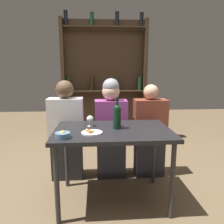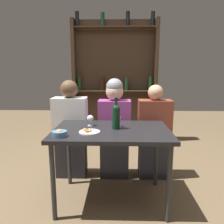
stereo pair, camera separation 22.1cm
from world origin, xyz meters
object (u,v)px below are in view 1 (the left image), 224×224
Objects in this scene: wine_glass_1 at (118,119)px; snack_bowl at (63,135)px; wine_glass_0 at (90,119)px; food_plate_0 at (91,132)px; seated_person_left at (66,133)px; seated_person_center at (111,130)px; seated_person_right at (150,134)px; wine_bottle at (117,115)px.

wine_glass_1 is 0.91× the size of snack_bowl.
snack_bowl is (-0.51, -0.35, -0.06)m from wine_glass_1.
food_plate_0 is (0.02, -0.25, -0.07)m from wine_glass_0.
seated_person_left reaches higher than food_plate_0.
wine_glass_0 is 0.29m from wine_glass_1.
snack_bowl is at bearing -120.84° from seated_person_center.
wine_glass_1 is 0.69m from seated_person_right.
seated_person_right is at bearing 48.13° from wine_bottle.
wine_glass_0 reaches higher than snack_bowl.
seated_person_center reaches higher than food_plate_0.
food_plate_0 is 1.00m from seated_person_right.
wine_glass_1 is (0.29, -0.02, 0.01)m from wine_glass_0.
seated_person_center reaches higher than seated_person_left.
snack_bowl is at bearing -120.83° from wine_glass_0.
seated_person_center is (0.23, 0.66, -0.16)m from food_plate_0.
seated_person_left is at bearing 143.71° from wine_glass_1.
wine_bottle reaches higher than wine_glass_1.
snack_bowl is at bearing -145.34° from wine_glass_1.
snack_bowl is 0.11× the size of seated_person_right.
wine_glass_1 is at bearing 34.66° from snack_bowl.
food_plate_0 is 1.50× the size of snack_bowl.
wine_glass_1 is 0.62m from snack_bowl.
wine_glass_1 is 0.10× the size of seated_person_left.
seated_person_left reaches higher than seated_person_right.
seated_person_right is at bearing 0.00° from seated_person_left.
wine_glass_1 is 0.36m from food_plate_0.
seated_person_center is 1.06× the size of seated_person_right.
seated_person_left is (-0.32, 0.66, -0.20)m from food_plate_0.
wine_bottle is 0.27× the size of seated_person_right.
seated_person_right is at bearing 43.99° from wine_glass_1.
snack_bowl is 1.26m from seated_person_right.
wine_glass_0 is 0.89m from seated_person_right.
wine_glass_0 is (-0.27, 0.11, -0.06)m from wine_bottle.
wine_bottle is 1.58× the size of food_plate_0.
seated_person_left is 1.03m from seated_person_right.
seated_person_left is (-0.30, 0.41, -0.26)m from wine_glass_0.
snack_bowl is 0.93m from seated_person_center.
seated_person_right reaches higher than food_plate_0.
wine_bottle is at bearing 28.32° from snack_bowl.
wine_glass_1 is 0.10× the size of seated_person_center.
food_plate_0 is at bearing -150.27° from wine_bottle.
wine_bottle is at bearing 29.73° from food_plate_0.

